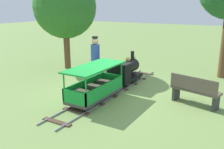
# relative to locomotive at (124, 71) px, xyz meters

# --- Properties ---
(ground_plane) EXTENTS (60.00, 60.00, 0.00)m
(ground_plane) POSITION_rel_locomotive_xyz_m (0.00, -0.93, -0.48)
(ground_plane) COLOR #75934C
(track) EXTENTS (0.79, 5.70, 0.04)m
(track) POSITION_rel_locomotive_xyz_m (0.00, -0.85, -0.46)
(track) COLOR gray
(track) RESTS_ON ground_plane
(locomotive) EXTENTS (0.75, 1.45, 1.02)m
(locomotive) POSITION_rel_locomotive_xyz_m (0.00, 0.00, 0.00)
(locomotive) COLOR black
(locomotive) RESTS_ON ground_plane
(passenger_car) EXTENTS (0.85, 2.00, 0.97)m
(passenger_car) POSITION_rel_locomotive_xyz_m (0.00, -1.75, -0.06)
(passenger_car) COLOR #3F3F3F
(passenger_car) RESTS_ON ground_plane
(conductor_person) EXTENTS (0.30, 0.30, 1.62)m
(conductor_person) POSITION_rel_locomotive_xyz_m (-0.94, -0.35, 0.47)
(conductor_person) COLOR #282D47
(conductor_person) RESTS_ON ground_plane
(park_bench) EXTENTS (1.36, 0.69, 0.82)m
(park_bench) POSITION_rel_locomotive_xyz_m (2.48, -0.67, -0.07)
(park_bench) COLOR brown
(park_bench) RESTS_ON ground_plane
(oak_tree_near) EXTENTS (2.55, 2.55, 3.84)m
(oak_tree_near) POSITION_rel_locomotive_xyz_m (-3.17, 0.80, 2.07)
(oak_tree_near) COLOR brown
(oak_tree_near) RESTS_ON ground_plane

